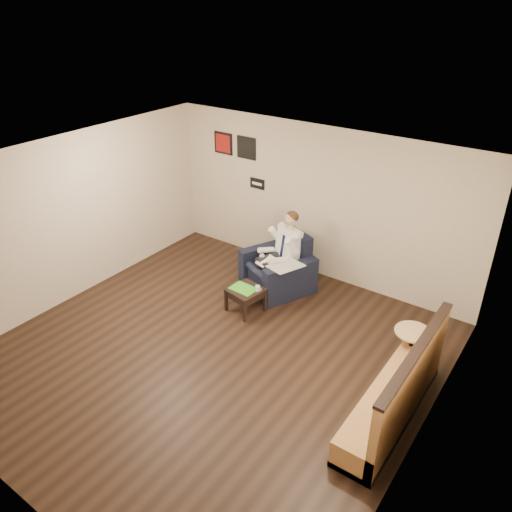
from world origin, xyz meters
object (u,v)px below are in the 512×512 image
Objects in this scene: smartphone at (254,287)px; cafe_table at (410,349)px; banquette at (394,381)px; green_folder at (243,289)px; armchair at (278,263)px; seated_man at (272,256)px; side_table at (246,300)px; coffee_mug at (257,288)px.

cafe_table is (2.65, 0.06, -0.11)m from smartphone.
cafe_table reaches higher than smartphone.
banquette reaches higher than cafe_table.
green_folder is at bearing 164.34° from banquette.
smartphone is at bearing 160.95° from banquette.
armchair is at bearing 113.67° from smartphone.
seated_man reaches higher than side_table.
seated_man is 3.31m from banquette.
seated_man reaches higher than banquette.
seated_man is 2.17× the size of cafe_table.
armchair is 7.90× the size of smartphone.
smartphone reaches higher than side_table.
banquette is (2.89, -0.81, 0.15)m from green_folder.
cafe_table is at bearing 4.44° from green_folder.
seated_man reaches higher than coffee_mug.
green_folder is (-0.01, -0.81, -0.26)m from seated_man.
side_table is at bearing -175.78° from cafe_table.
smartphone is at bearing -178.65° from cafe_table.
armchair is 2.01× the size of side_table.
armchair reaches higher than green_folder.
green_folder is at bearing -156.81° from coffee_mug.
side_table is 0.22m from green_folder.
armchair reaches higher than coffee_mug.
banquette is at bearing -7.12° from armchair.
seated_man is 0.72m from smartphone.
seated_man reaches higher than armchair.
green_folder is at bearing -69.28° from armchair.
cafe_table is (2.76, 0.21, -0.11)m from green_folder.
banquette is (2.83, -1.74, 0.08)m from armchair.
green_folder is 0.19× the size of banquette.
banquette is at bearing -18.66° from coffee_mug.
coffee_mug reaches higher than side_table.
coffee_mug is 0.13m from smartphone.
seated_man reaches higher than green_folder.
armchair is 11.64× the size of coffee_mug.
coffee_mug is at bearing -7.10° from smartphone.
armchair reaches higher than smartphone.
cafe_table is at bearing 2.74° from coffee_mug.
armchair is 0.75× the size of seated_man.
seated_man is 2.84m from cafe_table.
coffee_mug is at bearing -177.26° from cafe_table.
seated_man is 2.67× the size of side_table.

